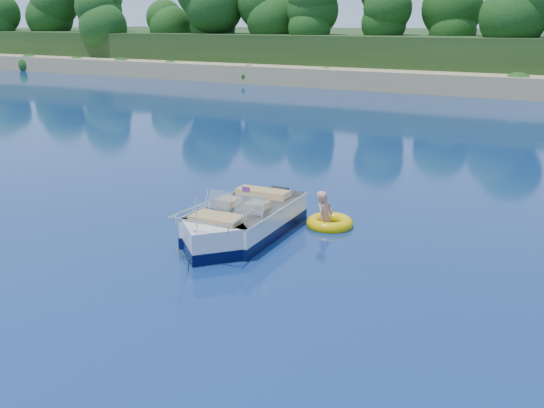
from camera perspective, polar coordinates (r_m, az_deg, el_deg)
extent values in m
plane|color=#0A1F47|center=(14.19, -5.40, -4.93)|extent=(160.00, 160.00, 0.00)
cube|color=#9F895C|center=(49.55, 21.06, 10.29)|extent=(170.00, 8.00, 2.00)
cylinder|color=black|center=(73.85, -16.30, 14.42)|extent=(0.44, 0.44, 2.80)
sphere|color=black|center=(73.81, -16.47, 16.48)|extent=(4.62, 4.62, 4.62)
cylinder|color=black|center=(57.33, 3.23, 14.72)|extent=(0.44, 0.44, 3.20)
sphere|color=black|center=(57.30, 3.29, 17.76)|extent=(5.28, 5.28, 5.28)
cylinder|color=black|center=(53.31, 22.11, 13.60)|extent=(0.44, 0.44, 3.60)
sphere|color=black|center=(53.30, 22.53, 17.26)|extent=(5.94, 5.94, 5.94)
cube|color=silver|center=(15.57, -2.36, -1.76)|extent=(2.06, 3.57, 0.96)
cube|color=silver|center=(14.23, -5.48, -3.66)|extent=(1.83, 1.83, 0.96)
cube|color=black|center=(15.61, -2.35, -2.23)|extent=(2.09, 3.61, 0.27)
cube|color=black|center=(14.28, -5.47, -4.16)|extent=(1.86, 1.86, 0.27)
cube|color=tan|center=(15.71, -1.90, -0.54)|extent=(1.62, 2.51, 0.09)
cube|color=silver|center=(15.43, -2.38, -0.17)|extent=(2.09, 3.58, 0.05)
cube|color=black|center=(17.17, 0.63, 0.19)|extent=(0.52, 0.35, 0.82)
cube|color=#8C9EA5|center=(15.01, -4.93, 0.36)|extent=(0.73, 0.29, 0.44)
cube|color=#8C9EA5|center=(14.62, -2.16, -0.05)|extent=(0.75, 0.38, 0.44)
cube|color=tan|center=(15.42, -4.13, -0.10)|extent=(0.54, 0.54, 0.37)
cube|color=tan|center=(15.04, -1.41, -0.50)|extent=(0.54, 0.54, 0.37)
cube|color=tan|center=(16.20, -0.85, 0.78)|extent=(1.46, 0.60, 0.35)
cube|color=tan|center=(14.22, -5.17, -1.69)|extent=(1.25, 0.77, 0.31)
cylinder|color=silver|center=(13.39, -7.13, -1.10)|extent=(0.03, 0.03, 0.78)
cube|color=red|center=(14.56, -2.46, 1.37)|extent=(0.20, 0.03, 0.13)
cube|color=silver|center=(13.47, -7.18, -2.62)|extent=(0.09, 0.06, 0.05)
cylinder|color=gold|center=(13.46, -8.34, -4.81)|extent=(0.42, 0.91, 0.70)
torus|color=#ECBD03|center=(16.20, 5.45, -1.81)|extent=(1.44, 1.44, 0.33)
torus|color=#BA090C|center=(16.20, 5.46, -1.75)|extent=(1.18, 1.18, 0.11)
imported|color=tan|center=(16.19, 5.03, -2.12)|extent=(0.46, 0.88, 1.66)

